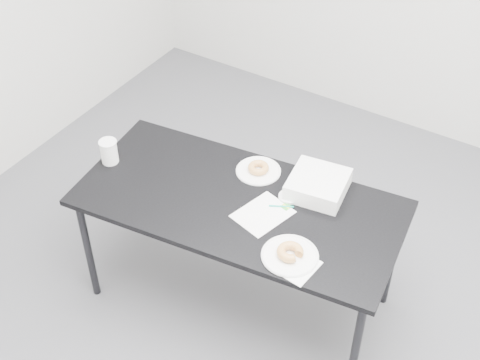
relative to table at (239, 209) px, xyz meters
The scene contains 13 objects.
floor 0.67m from the table, ahead, with size 4.00×4.00×0.00m, color #47474C.
table is the anchor object (origin of this frame).
scorecard 0.15m from the table, ahead, with size 0.20×0.25×0.00m, color white.
logo_patch 0.23m from the table, 20.92° to the left, with size 0.04×0.04×0.00m, color green.
pen 0.21m from the table, 19.59° to the left, with size 0.01×0.01×0.12m, color #0D967E.
napkin 0.48m from the table, 27.61° to the right, with size 0.17×0.17×0.00m, color white.
plate_near 0.42m from the table, 26.36° to the right, with size 0.25×0.25×0.01m, color white.
donut_near 0.43m from the table, 26.36° to the right, with size 0.12×0.12×0.04m, color #BE853C.
plate_far 0.24m from the table, 97.89° to the left, with size 0.23×0.23×0.01m, color white.
donut_far 0.25m from the table, 97.89° to the left, with size 0.11×0.11×0.04m, color #BE853C.
coffee_cup 0.73m from the table, behind, with size 0.08×0.08×0.13m, color white.
cup_lid 0.25m from the table, 37.20° to the left, with size 0.10×0.10×0.01m, color white.
bakery_box 0.40m from the table, 41.78° to the left, with size 0.26×0.26×0.09m, color white.
Camera 1 is at (1.10, -1.96, 2.87)m, focal length 50.00 mm.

